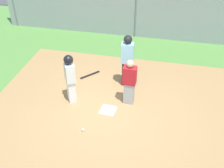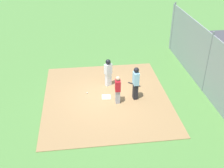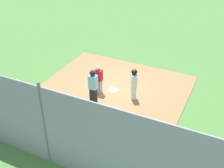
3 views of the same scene
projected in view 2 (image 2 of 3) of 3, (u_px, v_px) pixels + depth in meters
ground_plane at (106, 98)px, 14.36m from camera, size 140.00×140.00×0.00m
dirt_infield at (106, 97)px, 14.35m from camera, size 7.20×6.40×0.03m
home_plate at (106, 97)px, 14.34m from camera, size 0.48×0.48×0.02m
catcher at (118, 89)px, 13.56m from camera, size 0.39×0.28×1.48m
umpire at (136, 83)px, 13.78m from camera, size 0.40×0.29×1.78m
runner at (108, 71)px, 14.94m from camera, size 0.42×0.46×1.58m
baseball_bat at (134, 84)px, 15.41m from camera, size 0.56×0.62×0.06m
baseball at (87, 93)px, 14.63m from camera, size 0.07×0.07×0.07m
backstop_fence at (208, 64)px, 14.11m from camera, size 12.00×0.10×3.35m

